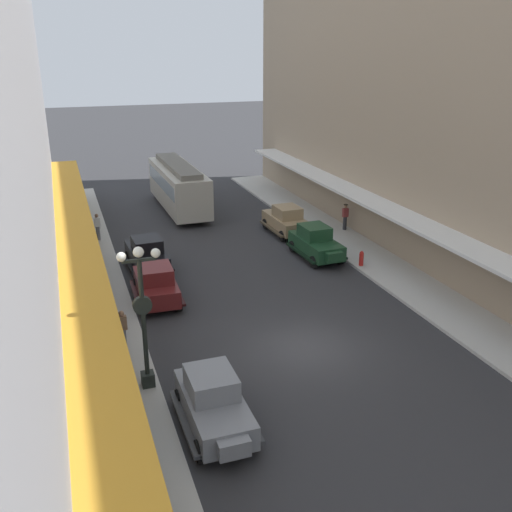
# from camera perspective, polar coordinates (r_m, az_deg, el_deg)

# --- Properties ---
(ground_plane) EXTENTS (200.00, 200.00, 0.00)m
(ground_plane) POSITION_cam_1_polar(r_m,az_deg,el_deg) (23.28, 4.92, -9.04)
(ground_plane) COLOR #2D2D30
(sidewalk_left) EXTENTS (3.00, 60.00, 0.15)m
(sidewalk_left) POSITION_cam_1_polar(r_m,az_deg,el_deg) (21.65, -13.96, -11.85)
(sidewalk_left) COLOR #B7B5AD
(sidewalk_left) RESTS_ON ground
(sidewalk_right) EXTENTS (3.00, 60.00, 0.15)m
(sidewalk_right) POSITION_cam_1_polar(r_m,az_deg,el_deg) (26.90, 19.78, -5.83)
(sidewalk_right) COLOR #B7B5AD
(sidewalk_right) RESTS_ON ground
(parked_car_0) EXTENTS (2.27, 4.31, 1.84)m
(parked_car_0) POSITION_cam_1_polar(r_m,az_deg,el_deg) (36.43, 2.99, 3.65)
(parked_car_0) COLOR #997F5B
(parked_car_0) RESTS_ON ground
(parked_car_1) EXTENTS (2.15, 4.26, 1.84)m
(parked_car_1) POSITION_cam_1_polar(r_m,az_deg,el_deg) (18.45, -4.26, -14.22)
(parked_car_1) COLOR slate
(parked_car_1) RESTS_ON ground
(parked_car_2) EXTENTS (2.25, 4.30, 1.84)m
(parked_car_2) POSITION_cam_1_polar(r_m,az_deg,el_deg) (27.12, -9.92, -2.64)
(parked_car_2) COLOR #591919
(parked_car_2) RESTS_ON ground
(parked_car_3) EXTENTS (2.30, 4.32, 1.84)m
(parked_car_3) POSITION_cam_1_polar(r_m,az_deg,el_deg) (31.06, -10.82, 0.31)
(parked_car_3) COLOR black
(parked_car_3) RESTS_ON ground
(parked_car_4) EXTENTS (2.26, 4.30, 1.84)m
(parked_car_4) POSITION_cam_1_polar(r_m,az_deg,el_deg) (32.38, 5.99, 1.41)
(parked_car_4) COLOR #193D23
(parked_car_4) RESTS_ON ground
(streetcar) EXTENTS (2.64, 9.63, 3.46)m
(streetcar) POSITION_cam_1_polar(r_m,az_deg,el_deg) (41.83, -7.72, 7.06)
(streetcar) COLOR #ADA899
(streetcar) RESTS_ON ground
(lamp_post_with_clock) EXTENTS (1.42, 0.44, 5.16)m
(lamp_post_with_clock) POSITION_cam_1_polar(r_m,az_deg,el_deg) (19.56, -11.19, -5.52)
(lamp_post_with_clock) COLOR black
(lamp_post_with_clock) RESTS_ON sidewalk_left
(fire_hydrant) EXTENTS (0.24, 0.24, 0.82)m
(fire_hydrant) POSITION_cam_1_polar(r_m,az_deg,el_deg) (31.34, 10.45, -0.22)
(fire_hydrant) COLOR #B21E19
(fire_hydrant) RESTS_ON sidewalk_right
(pedestrian_0) EXTENTS (0.36, 0.24, 1.64)m
(pedestrian_0) POSITION_cam_1_polar(r_m,az_deg,el_deg) (36.09, -15.51, 2.84)
(pedestrian_0) COLOR slate
(pedestrian_0) RESTS_ON sidewalk_left
(pedestrian_1) EXTENTS (0.36, 0.24, 1.64)m
(pedestrian_1) POSITION_cam_1_polar(r_m,az_deg,el_deg) (22.78, -14.99, -7.59)
(pedestrian_1) COLOR #4C4238
(pedestrian_1) RESTS_ON sidewalk_left
(pedestrian_2) EXTENTS (0.36, 0.24, 1.64)m
(pedestrian_2) POSITION_cam_1_polar(r_m,az_deg,el_deg) (33.77, -16.58, 1.54)
(pedestrian_2) COLOR #2D2D33
(pedestrian_2) RESTS_ON sidewalk_left
(pedestrian_3) EXTENTS (0.36, 0.24, 1.64)m
(pedestrian_3) POSITION_cam_1_polar(r_m,az_deg,el_deg) (22.99, -13.14, -7.14)
(pedestrian_3) COLOR slate
(pedestrian_3) RESTS_ON sidewalk_left
(pedestrian_4) EXTENTS (0.36, 0.28, 1.67)m
(pedestrian_4) POSITION_cam_1_polar(r_m,az_deg,el_deg) (37.20, 8.87, 3.90)
(pedestrian_4) COLOR #2D2D33
(pedestrian_4) RESTS_ON sidewalk_right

